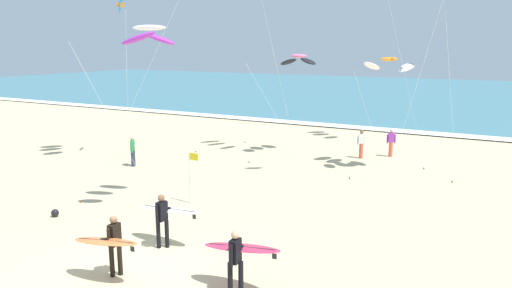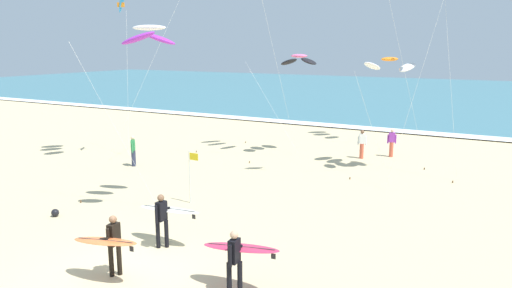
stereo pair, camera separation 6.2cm
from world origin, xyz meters
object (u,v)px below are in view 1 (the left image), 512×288
bystander_white_top (361,144)px  kite_arc_rose_extra (298,60)px  bystander_purple_top (391,142)px  lifeguard_flag (191,172)px  surfer_trailing (238,253)px  beach_ball (55,213)px  surfer_lead (165,214)px  surfer_third (111,242)px  bystander_green_top (133,151)px  kite_arc_ivory_distant (149,35)px  kite_arc_amber_low (389,64)px  kite_delta_cobalt_high (120,3)px

bystander_white_top → kite_arc_rose_extra: bearing=-169.9°
bystander_purple_top → lifeguard_flag: bearing=-112.4°
surfer_trailing → beach_ball: (-8.69, 1.56, -0.91)m
kite_arc_rose_extra → bystander_purple_top: bearing=20.5°
surfer_lead → kite_arc_rose_extra: size_ratio=0.40×
surfer_third → kite_arc_rose_extra: 17.03m
kite_arc_rose_extra → beach_ball: size_ratio=20.20×
surfer_lead → lifeguard_flag: 4.20m
bystander_white_top → bystander_green_top: 12.26m
surfer_lead → kite_arc_ivory_distant: 6.62m
surfer_lead → beach_ball: (-5.23, 0.12, -0.90)m
bystander_purple_top → bystander_white_top: 1.79m
lifeguard_flag → kite_arc_amber_low: bearing=60.4°
kite_arc_ivory_distant → bystander_purple_top: size_ratio=4.31×
surfer_third → bystander_purple_top: surfer_third is taller
surfer_trailing → kite_arc_ivory_distant: (-6.11, 4.12, 5.44)m
surfer_trailing → bystander_purple_top: 17.24m
surfer_third → kite_delta_cobalt_high: (-9.72, 11.01, 7.26)m
surfer_trailing → kite_arc_amber_low: kite_arc_amber_low is taller
kite_arc_rose_extra → bystander_green_top: size_ratio=3.56×
surfer_lead → kite_delta_cobalt_high: (-9.61, 8.61, 7.26)m
kite_delta_cobalt_high → bystander_purple_top: size_ratio=5.59×
kite_delta_cobalt_high → bystander_white_top: kite_delta_cobalt_high is taller
surfer_trailing → kite_arc_amber_low: (0.01, 14.48, 4.18)m
surfer_lead → bystander_green_top: (-7.98, 7.24, -0.23)m
bystander_green_top → beach_ball: bystander_green_top is taller
surfer_trailing → bystander_white_top: 16.12m
surfer_lead → surfer_trailing: 3.74m
bystander_white_top → kite_arc_amber_low: bearing=-43.4°
kite_arc_amber_low → bystander_white_top: (-1.64, 1.56, -4.41)m
bystander_purple_top → beach_ball: (-8.39, -15.68, -0.67)m
kite_arc_amber_low → bystander_green_top: kite_arc_amber_low is taller
surfer_third → kite_delta_cobalt_high: 16.39m
kite_arc_amber_low → kite_arc_rose_extra: (-5.22, 0.92, 0.12)m
bystander_purple_top → bystander_green_top: size_ratio=1.00×
bystander_purple_top → lifeguard_flag: lifeguard_flag is taller
bystander_white_top → beach_ball: size_ratio=5.68×
kite_arc_amber_low → kite_delta_cobalt_high: bearing=-161.2°
kite_arc_amber_low → bystander_white_top: 4.96m
beach_ball → kite_arc_rose_extra: bearing=75.9°
bystander_purple_top → lifeguard_flag: size_ratio=0.76×
kite_delta_cobalt_high → kite_arc_rose_extra: kite_delta_cobalt_high is taller
kite_delta_cobalt_high → bystander_purple_top: (12.77, 7.20, -7.49)m
kite_arc_ivory_distant → lifeguard_flag: (0.86, 1.09, -5.22)m
kite_arc_amber_low → kite_arc_ivory_distant: kite_arc_ivory_distant is taller
kite_arc_amber_low → bystander_white_top: kite_arc_amber_low is taller
kite_arc_rose_extra → bystander_purple_top: (4.91, 1.84, -4.53)m
lifeguard_flag → bystander_green_top: bearing=150.9°
surfer_trailing → beach_ball: size_ratio=7.70×
bystander_green_top → kite_arc_ivory_distant: bearing=-40.5°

